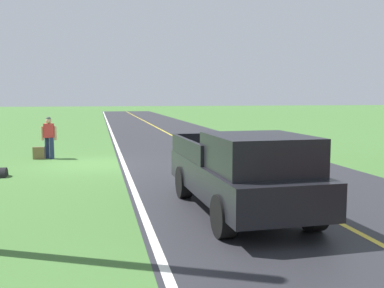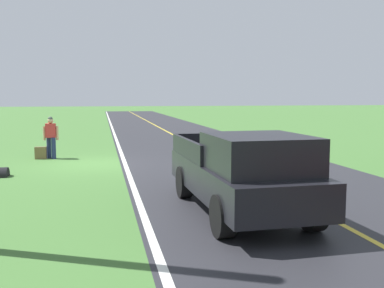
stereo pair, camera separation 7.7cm
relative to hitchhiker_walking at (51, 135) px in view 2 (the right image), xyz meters
The scene contains 7 objects.
ground_plane 2.81m from the hitchhiker_walking, 132.28° to the left, with size 200.00×200.00×0.00m, color #427033.
road_surface 7.11m from the hitchhiker_walking, 163.93° to the left, with size 8.07×120.00×0.00m, color #28282D.
lane_edge_line 3.64m from the hitchhiker_walking, 146.22° to the left, with size 0.16×117.60×0.00m, color silver.
lane_centre_line 7.11m from the hitchhiker_walking, 163.93° to the left, with size 0.14×117.60×0.00m, color gold.
hitchhiker_walking is the anchor object (origin of this frame).
suitcase_carried 0.84m from the hitchhiker_walking, ahead, with size 0.20×0.46×0.50m, color brown.
pickup_truck_passing 11.17m from the hitchhiker_walking, 116.91° to the left, with size 2.21×5.45×1.82m.
Camera 2 is at (-0.29, 17.00, 2.57)m, focal length 41.13 mm.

